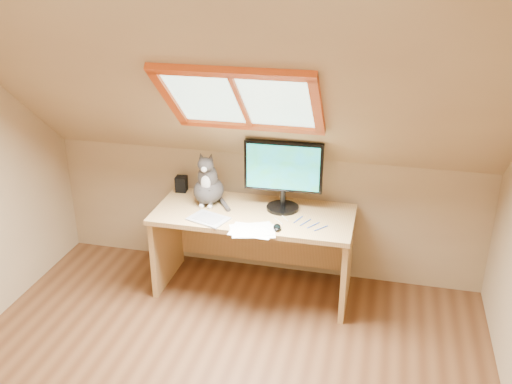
# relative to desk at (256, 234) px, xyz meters

# --- Properties ---
(room_shell) EXTENTS (3.52, 3.52, 2.41)m
(room_shell) POSITION_rel_desk_xyz_m (0.00, -1.54, 0.96)
(room_shell) COLOR tan
(room_shell) RESTS_ON ground
(desk) EXTENTS (1.49, 0.65, 0.68)m
(desk) POSITION_rel_desk_xyz_m (0.00, 0.00, 0.00)
(desk) COLOR tan
(desk) RESTS_ON ground
(monitor) EXTENTS (0.58, 0.25, 0.54)m
(monitor) POSITION_rel_desk_xyz_m (0.20, 0.04, 0.52)
(monitor) COLOR black
(monitor) RESTS_ON desk
(cat) EXTENTS (0.25, 0.30, 0.43)m
(cat) POSITION_rel_desk_xyz_m (-0.38, 0.02, 0.37)
(cat) COLOR #413C3A
(cat) RESTS_ON desk
(desk_speaker) EXTENTS (0.09, 0.09, 0.13)m
(desk_speaker) POSITION_rel_desk_xyz_m (-0.66, 0.18, 0.28)
(desk_speaker) COLOR black
(desk_speaker) RESTS_ON desk
(graphics_tablet) EXTENTS (0.33, 0.28, 0.01)m
(graphics_tablet) POSITION_rel_desk_xyz_m (-0.29, -0.26, 0.22)
(graphics_tablet) COLOR #B2B2B7
(graphics_tablet) RESTS_ON desk
(mouse) EXTENTS (0.08, 0.11, 0.03)m
(mouse) POSITION_rel_desk_xyz_m (0.23, -0.30, 0.23)
(mouse) COLOR black
(mouse) RESTS_ON desk
(papers) EXTENTS (0.35, 0.30, 0.01)m
(papers) POSITION_rel_desk_xyz_m (-0.01, -0.33, 0.22)
(papers) COLOR white
(papers) RESTS_ON desk
(cables) EXTENTS (0.51, 0.26, 0.01)m
(cables) POSITION_rel_desk_xyz_m (0.34, -0.18, 0.22)
(cables) COLOR silver
(cables) RESTS_ON desk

